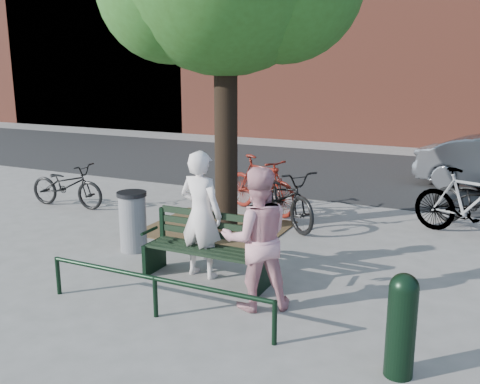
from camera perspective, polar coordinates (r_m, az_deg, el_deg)
The scene contains 14 objects.
ground at distance 7.47m, azimuth -3.67°, elevation -9.41°, with size 90.00×90.00×0.00m, color gray.
dirt_pit at distance 9.73m, azimuth -2.50°, elevation -3.86°, with size 2.40×2.00×0.02m, color brown.
road at distance 15.16m, azimuth 12.20°, elevation 2.07°, with size 40.00×7.00×0.01m, color black.
park_bench at distance 7.36m, azimuth -3.42°, elevation -5.76°, with size 1.74×0.54×0.97m.
guard_railing at distance 6.38m, azimuth -9.06°, elevation -9.73°, with size 3.06×0.06×0.51m.
person_left at distance 7.37m, azimuth -4.19°, elevation -2.41°, with size 0.65×0.43×1.78m, color silver.
person_right at distance 6.40m, azimuth 1.77°, elevation -5.00°, with size 0.85×0.66×1.74m, color #CC8C94.
bollard at distance 5.35m, azimuth 16.86°, elevation -13.11°, with size 0.28×0.28×1.03m.
litter_bin at distance 8.64m, azimuth -11.36°, elevation -3.05°, with size 0.47×0.47×0.96m.
bicycle_a at distance 11.68m, azimuth -17.97°, elevation 0.69°, with size 0.61×1.76×0.92m, color black.
bicycle_b at distance 10.67m, azimuth 2.27°, elevation 0.80°, with size 0.54×1.90×1.14m, color #5D140D.
bicycle_c at distance 9.86m, azimuth 4.57°, elevation -0.49°, with size 0.71×2.05×1.08m, color black.
bicycle_d at distance 9.89m, azimuth 23.25°, elevation -1.19°, with size 0.55×1.96×1.18m, color gray.
bicycle_e at distance 10.39m, azimuth 24.24°, elevation -1.00°, with size 0.70×2.00×1.05m, color black.
Camera 1 is at (3.40, -6.00, 2.88)m, focal length 40.00 mm.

